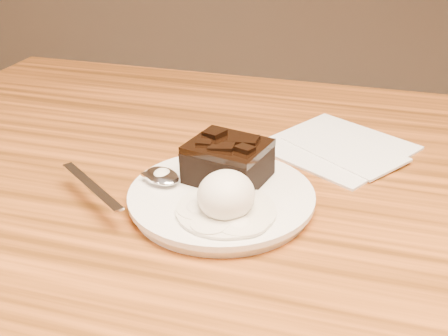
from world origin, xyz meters
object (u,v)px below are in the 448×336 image
(ice_cream_scoop, at_px, (226,195))
(spoon, at_px, (162,177))
(brownie, at_px, (228,164))
(napkin, at_px, (337,146))
(plate, at_px, (221,199))

(ice_cream_scoop, height_order, spoon, ice_cream_scoop)
(brownie, relative_size, napkin, 0.50)
(brownie, distance_m, spoon, 0.07)
(brownie, bearing_deg, napkin, 54.74)
(plate, bearing_deg, brownie, 92.63)
(ice_cream_scoop, bearing_deg, spoon, 154.42)
(plate, bearing_deg, spoon, 177.09)
(ice_cream_scoop, relative_size, spoon, 0.33)
(ice_cream_scoop, height_order, napkin, ice_cream_scoop)
(ice_cream_scoop, distance_m, napkin, 0.23)
(plate, xyz_separation_m, spoon, (-0.07, 0.00, 0.01))
(ice_cream_scoop, xyz_separation_m, napkin, (0.09, 0.22, -0.03))
(napkin, bearing_deg, plate, -120.12)
(brownie, bearing_deg, ice_cream_scoop, -75.50)
(plate, relative_size, spoon, 1.08)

